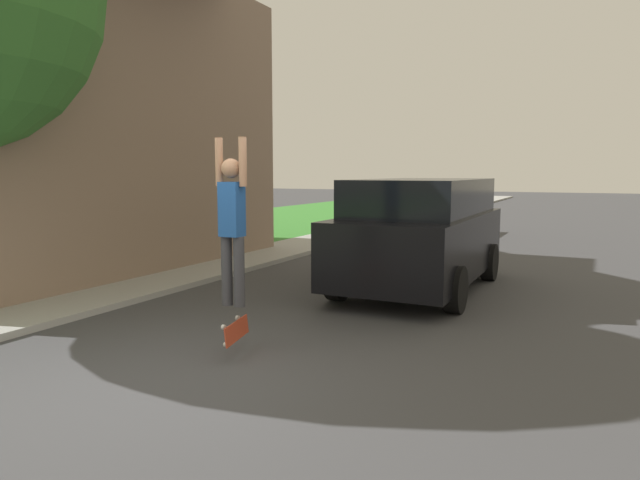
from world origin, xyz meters
TOP-DOWN VIEW (x-y plane):
  - ground_plane at (0.00, 0.00)m, footprint 120.00×120.00m
  - lawn at (-8.00, 6.00)m, footprint 10.00×80.00m
  - sidewalk at (-3.60, 6.00)m, footprint 1.80×80.00m
  - house at (-8.29, 4.45)m, footprint 9.41×9.61m
  - suv_parked at (1.09, 5.51)m, footprint 2.18×4.71m
  - car_down_street at (-1.40, 15.00)m, footprint 1.97×4.17m
  - skateboarder at (0.16, 0.98)m, footprint 0.41×0.23m
  - skateboard at (0.24, 0.92)m, footprint 0.27×0.74m

SIDE VIEW (x-z plane):
  - ground_plane at x=0.00m, z-range 0.00..0.00m
  - lawn at x=-8.00m, z-range 0.00..0.08m
  - sidewalk at x=-3.60m, z-range 0.00..0.10m
  - skateboard at x=0.24m, z-range 0.16..0.43m
  - car_down_street at x=-1.40m, z-range -0.02..1.35m
  - suv_parked at x=1.09m, z-range 0.06..2.04m
  - skateboarder at x=0.16m, z-range 0.60..2.54m
  - house at x=-8.29m, z-range 0.27..9.60m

